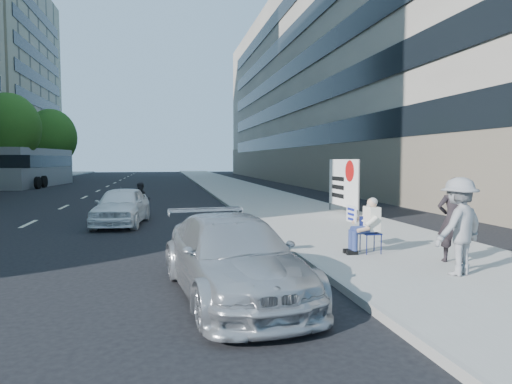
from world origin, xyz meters
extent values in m
plane|color=black|center=(0.00, 0.00, 0.00)|extent=(160.00, 160.00, 0.00)
cube|color=gray|center=(4.00, 20.00, 0.07)|extent=(5.00, 120.00, 0.15)
cube|color=gray|center=(17.00, 32.00, 10.00)|extent=(14.00, 70.00, 20.00)
cylinder|color=#382616|center=(-13.70, 30.00, 1.49)|extent=(0.30, 0.30, 2.97)
ellipsoid|color=#1D4612|center=(-13.70, 30.00, 4.89)|extent=(4.80, 4.80, 5.52)
cylinder|color=#382616|center=(-13.70, 44.00, 1.31)|extent=(0.30, 0.30, 2.62)
ellipsoid|color=#1D4612|center=(-13.70, 44.00, 4.79)|extent=(5.40, 5.40, 6.21)
cylinder|color=navy|center=(2.92, -0.16, 0.38)|extent=(0.02, 0.02, 0.45)
cylinder|color=navy|center=(3.28, -0.16, 0.38)|extent=(0.02, 0.02, 0.45)
cylinder|color=navy|center=(2.92, 0.20, 0.38)|extent=(0.02, 0.02, 0.45)
cylinder|color=navy|center=(3.28, 0.20, 0.38)|extent=(0.02, 0.02, 0.45)
cube|color=navy|center=(3.10, 0.02, 0.61)|extent=(0.40, 0.40, 0.03)
cube|color=navy|center=(3.10, 0.21, 0.80)|extent=(0.40, 0.02, 0.40)
cylinder|color=navy|center=(2.88, -0.08, 0.70)|extent=(0.44, 0.17, 0.17)
cylinder|color=navy|center=(2.66, -0.08, 0.47)|extent=(0.14, 0.14, 0.46)
cube|color=black|center=(2.60, -0.08, 0.20)|extent=(0.26, 0.11, 0.10)
cylinder|color=navy|center=(2.88, 0.12, 0.70)|extent=(0.44, 0.17, 0.17)
cylinder|color=navy|center=(2.66, 0.12, 0.47)|extent=(0.14, 0.14, 0.46)
cube|color=black|center=(2.60, 0.12, 0.20)|extent=(0.26, 0.11, 0.10)
cube|color=silver|center=(3.12, 0.02, 0.96)|extent=(0.26, 0.42, 0.56)
sphere|color=tan|center=(3.12, 0.02, 1.33)|extent=(0.23, 0.23, 0.23)
ellipsoid|color=gray|center=(3.14, 0.02, 1.36)|extent=(0.22, 0.24, 0.19)
ellipsoid|color=gray|center=(3.04, 0.02, 1.26)|extent=(0.10, 0.14, 0.13)
cylinder|color=silver|center=(3.00, -0.22, 0.93)|extent=(0.30, 0.10, 0.25)
cylinder|color=tan|center=(2.80, -0.22, 0.75)|extent=(0.29, 0.09, 0.14)
cylinder|color=silver|center=(3.05, 0.28, 0.98)|extent=(0.26, 0.20, 0.32)
cylinder|color=tan|center=(2.92, 0.42, 0.88)|extent=(0.30, 0.21, 0.18)
cube|color=white|center=(2.85, 0.57, 1.01)|extent=(0.03, 0.55, 0.40)
imported|color=gray|center=(3.83, -2.18, 1.08)|extent=(1.37, 1.07, 1.86)
imported|color=black|center=(4.41, -1.18, 1.06)|extent=(0.76, 0.62, 1.81)
cylinder|color=#4C4C4C|center=(5.49, 6.03, 1.25)|extent=(0.06, 0.06, 2.20)
cylinder|color=#4C4C4C|center=(5.49, 9.03, 1.25)|extent=(0.06, 0.06, 2.20)
cube|color=white|center=(5.47, 7.53, 1.40)|extent=(0.04, 3.00, 1.90)
cylinder|color=#A50C0C|center=(5.44, 6.83, 1.90)|extent=(0.01, 0.84, 0.84)
cube|color=black|center=(5.44, 8.03, 1.55)|extent=(0.01, 1.30, 0.18)
cube|color=black|center=(5.44, 8.03, 1.20)|extent=(0.01, 1.30, 0.18)
cube|color=black|center=(5.44, 8.03, 0.85)|extent=(0.01, 1.30, 0.18)
imported|color=#A8ABAF|center=(-0.50, -2.18, 0.68)|extent=(2.45, 4.86, 1.35)
imported|color=white|center=(-3.14, 7.13, 0.68)|extent=(2.06, 4.16, 1.36)
cylinder|color=black|center=(-2.53, 8.39, 0.32)|extent=(0.19, 0.65, 0.64)
cylinder|color=black|center=(-2.53, 9.79, 0.32)|extent=(0.19, 0.65, 0.64)
cube|color=black|center=(-2.53, 9.09, 0.55)|extent=(0.38, 1.22, 0.35)
imported|color=black|center=(-2.53, 8.99, 0.71)|extent=(0.75, 0.61, 1.42)
cube|color=slate|center=(-12.73, 33.57, 1.65)|extent=(3.92, 12.21, 3.30)
cube|color=black|center=(-14.00, 33.57, 2.20)|extent=(1.44, 11.42, 1.00)
cube|color=black|center=(-11.46, 33.57, 2.20)|extent=(1.44, 11.42, 1.00)
cube|color=black|center=(-12.73, 27.55, 2.20)|extent=(2.39, 0.35, 1.00)
cylinder|color=black|center=(-13.98, 29.07, 0.50)|extent=(0.37, 1.02, 1.00)
cylinder|color=black|center=(-11.48, 29.07, 0.50)|extent=(0.37, 1.02, 1.00)
cylinder|color=black|center=(-13.98, 31.07, 0.50)|extent=(0.37, 1.02, 1.00)
cylinder|color=black|center=(-11.48, 31.07, 0.50)|extent=(0.37, 1.02, 1.00)
cylinder|color=black|center=(-13.98, 37.07, 0.50)|extent=(0.37, 1.02, 1.00)
cylinder|color=black|center=(-11.48, 37.07, 0.50)|extent=(0.37, 1.02, 1.00)
cylinder|color=black|center=(-13.98, 38.57, 0.50)|extent=(0.37, 1.02, 1.00)
cylinder|color=black|center=(-11.48, 38.57, 0.50)|extent=(0.37, 1.02, 1.00)
camera|label=1|loc=(-1.64, -9.81, 2.34)|focal=32.00mm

